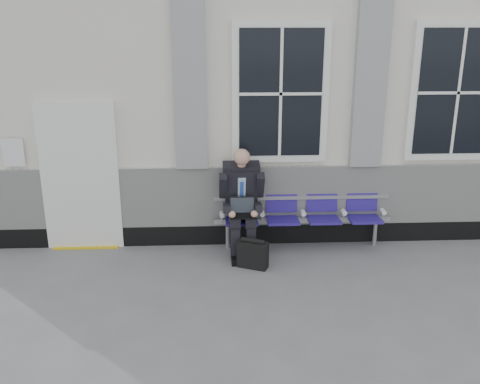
{
  "coord_description": "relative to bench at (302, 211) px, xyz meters",
  "views": [
    {
      "loc": [
        -3.06,
        -5.99,
        3.24
      ],
      "look_at": [
        -2.74,
        0.9,
        1.0
      ],
      "focal_mm": 40.0,
      "sensor_mm": 36.0,
      "label": 1
    }
  ],
  "objects": [
    {
      "name": "ground",
      "position": [
        1.8,
        -1.32,
        -0.55
      ],
      "size": [
        70.0,
        70.0,
        0.0
      ],
      "primitive_type": "plane",
      "color": "slate",
      "rests_on": "ground"
    },
    {
      "name": "briefcase",
      "position": [
        -0.77,
        -0.69,
        -0.36
      ],
      "size": [
        0.44,
        0.32,
        0.42
      ],
      "color": "black",
      "rests_on": "ground"
    },
    {
      "name": "businessman",
      "position": [
        -0.9,
        -0.14,
        0.26
      ],
      "size": [
        0.64,
        0.86,
        1.53
      ],
      "color": "black",
      "rests_on": "ground"
    },
    {
      "name": "bench",
      "position": [
        0.0,
        0.0,
        0.0
      ],
      "size": [
        2.6,
        0.47,
        0.91
      ],
      "color": "#9EA0A3",
      "rests_on": "ground"
    },
    {
      "name": "station_building",
      "position": [
        1.78,
        2.15,
        1.67
      ],
      "size": [
        14.4,
        4.4,
        4.49
      ],
      "color": "silver",
      "rests_on": "ground"
    }
  ]
}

